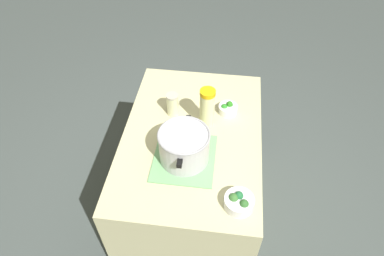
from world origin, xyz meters
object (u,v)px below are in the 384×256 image
mason_jar (173,104)px  cooking_pot (184,146)px  lemonade_pitcher (207,108)px  broccoli_bowl_front (239,202)px  broccoli_bowl_center (228,109)px

mason_jar → cooking_pot: bearing=-160.7°
cooking_pot → lemonade_pitcher: size_ratio=1.33×
lemonade_pitcher → mason_jar: bearing=71.9°
cooking_pot → lemonade_pitcher: (0.26, -0.09, 0.02)m
lemonade_pitcher → broccoli_bowl_front: size_ratio=1.78×
cooking_pot → lemonade_pitcher: 0.27m
cooking_pot → broccoli_bowl_front: size_ratio=2.37×
cooking_pot → mason_jar: bearing=19.3°
cooking_pot → broccoli_bowl_front: cooking_pot is taller
cooking_pot → lemonade_pitcher: lemonade_pitcher is taller
cooking_pot → mason_jar: 0.34m
mason_jar → broccoli_bowl_center: size_ratio=1.25×
broccoli_bowl_center → mason_jar: bearing=98.9°
broccoli_bowl_center → cooking_pot: bearing=151.7°
lemonade_pitcher → broccoli_bowl_front: lemonade_pitcher is taller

